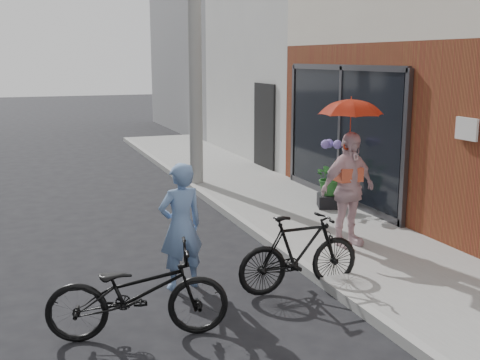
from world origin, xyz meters
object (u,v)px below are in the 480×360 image
bike_left (138,293)px  bike_right (299,253)px  kimono_woman (348,189)px  planter (330,201)px  officer (181,226)px  utility_pole (194,20)px

bike_left → bike_right: (2.05, 0.57, -0.00)m
kimono_woman → planter: kimono_woman is taller
planter → bike_right: bearing=-124.5°
officer → kimono_woman: size_ratio=0.95×
officer → planter: officer is taller
utility_pole → bike_right: utility_pole is taller
utility_pole → bike_left: (-2.55, -6.62, -3.03)m
utility_pole → kimono_woman: bearing=-81.5°
bike_right → officer: bearing=65.5°
utility_pole → bike_left: 7.71m
bike_left → planter: (4.16, 3.65, -0.24)m
kimono_woman → planter: bearing=53.9°
utility_pole → bike_left: utility_pole is taller
kimono_woman → planter: 2.33m
kimono_woman → bike_left: bearing=-167.3°
kimono_woman → bike_right: bearing=-153.6°
bike_left → kimono_woman: (3.30, 1.60, 0.46)m
planter → bike_left: bearing=-138.8°
utility_pole → planter: utility_pole is taller
bike_left → bike_right: bearing=-63.4°
bike_right → planter: 3.74m
officer → kimono_woman: bearing=179.0°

